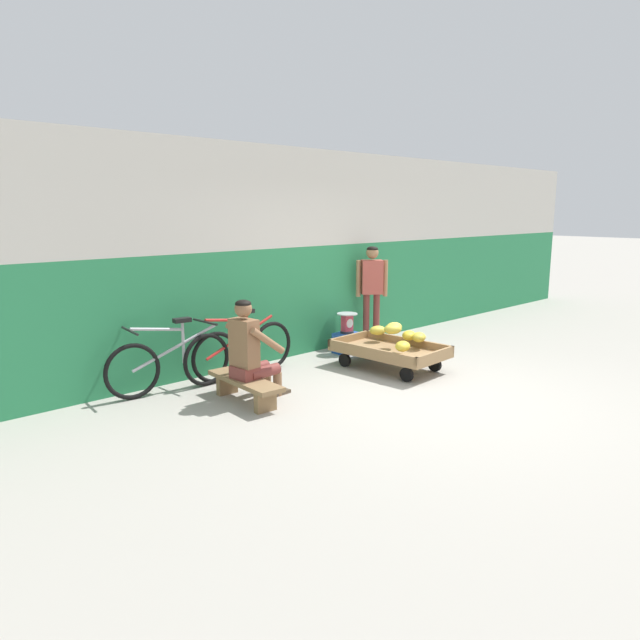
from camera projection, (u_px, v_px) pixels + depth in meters
name	position (u px, v px, depth m)	size (l,w,h in m)	color
ground_plane	(434.00, 396.00, 6.57)	(80.00, 80.00, 0.00)	#A39E93
back_wall	(284.00, 254.00, 8.17)	(16.00, 0.30, 2.92)	#287F4C
banana_cart	(389.00, 351.00, 7.64)	(0.92, 1.48, 0.36)	#99754C
banana_pile	(399.00, 334.00, 7.62)	(0.86, 1.09, 0.26)	gold
low_bench	(245.00, 385.00, 6.33)	(0.37, 1.12, 0.27)	olive
vendor_seated	(251.00, 351.00, 6.33)	(0.70, 0.51, 1.14)	brown
plastic_crate	(347.00, 343.00, 8.52)	(0.36, 0.28, 0.30)	#234CA8
weighing_scale	(347.00, 323.00, 8.46)	(0.30, 0.30, 0.29)	#28282D
bicycle_near_left	(176.00, 362.00, 6.70)	(1.66, 0.48, 0.86)	black
bicycle_far_left	(241.00, 350.00, 7.25)	(1.66, 0.48, 0.86)	black
customer_adult	(372.00, 284.00, 8.91)	(0.40, 0.35, 1.53)	brown
shopping_bag	(383.00, 348.00, 8.32)	(0.18, 0.12, 0.24)	#D13D4C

